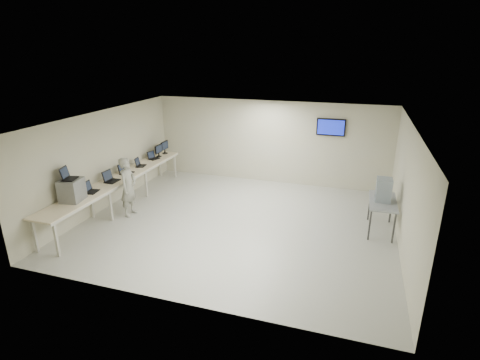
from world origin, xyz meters
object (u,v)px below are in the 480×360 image
(equipment_box, at_px, (72,190))
(soldier, at_px, (128,187))
(workbench, at_px, (120,180))
(side_table, at_px, (383,203))

(equipment_box, relative_size, soldier, 0.33)
(workbench, relative_size, soldier, 3.62)
(workbench, relative_size, side_table, 4.33)
(workbench, relative_size, equipment_box, 10.93)
(equipment_box, distance_m, side_table, 7.67)
(workbench, height_order, side_table, workbench)
(side_table, bearing_deg, soldier, -170.65)
(soldier, height_order, side_table, soldier)
(workbench, xyz_separation_m, equipment_box, (-0.06, -1.80, 0.35))
(side_table, bearing_deg, equipment_box, -161.15)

